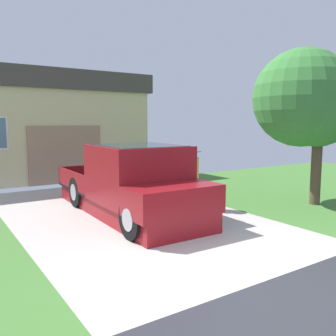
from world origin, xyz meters
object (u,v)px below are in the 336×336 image
(handbag, at_px, (205,205))
(house_with_garage, at_px, (3,126))
(front_yard_tree, at_px, (308,101))
(wheeled_trash_bin, at_px, (168,168))
(pickup_truck, at_px, (135,185))
(person_with_hat, at_px, (193,173))

(handbag, xyz_separation_m, house_with_garage, (-3.23, 8.76, 1.97))
(handbag, distance_m, house_with_garage, 9.54)
(handbag, relative_size, front_yard_tree, 0.11)
(handbag, relative_size, wheeled_trash_bin, 0.44)
(pickup_truck, distance_m, front_yard_tree, 5.14)
(front_yard_tree, xyz_separation_m, wheeled_trash_bin, (-1.27, 4.85, -2.25))
(house_with_garage, xyz_separation_m, wheeled_trash_bin, (4.72, -4.80, -1.55))
(pickup_truck, distance_m, handbag, 1.91)
(pickup_truck, xyz_separation_m, person_with_hat, (1.58, -0.20, 0.17))
(pickup_truck, bearing_deg, wheeled_trash_bin, -131.95)
(pickup_truck, xyz_separation_m, handbag, (1.73, -0.50, -0.62))
(person_with_hat, bearing_deg, pickup_truck, -30.39)
(pickup_truck, height_order, handbag, pickup_truck)
(front_yard_tree, bearing_deg, pickup_truck, 162.74)
(handbag, bearing_deg, house_with_garage, 110.23)
(pickup_truck, distance_m, wheeled_trash_bin, 4.73)
(house_with_garage, bearing_deg, handbag, -69.77)
(pickup_truck, height_order, front_yard_tree, front_yard_tree)
(pickup_truck, bearing_deg, front_yard_tree, 163.88)
(front_yard_tree, distance_m, wheeled_trash_bin, 5.50)
(house_with_garage, bearing_deg, pickup_truck, -79.75)
(person_with_hat, bearing_deg, front_yard_tree, 134.37)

